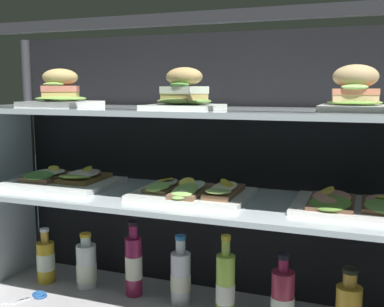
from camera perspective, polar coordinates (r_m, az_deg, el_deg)
The scene contains 18 objects.
case_frame at distance 1.49m, azimuth 1.73°, elevation -0.96°, with size 1.55×0.45×0.92m.
riser_lower_tier at distance 1.44m, azimuth 0.00°, elevation -12.94°, with size 1.48×0.38×0.36m.
shelf_lower_glass at distance 1.39m, azimuth 0.00°, elevation -5.71°, with size 1.50×0.39×0.02m, color silver.
riser_upper_tier at distance 1.36m, azimuth 0.00°, elevation -0.32°, with size 1.48×0.38×0.25m.
shelf_upper_glass at distance 1.35m, azimuth 0.00°, elevation 5.22°, with size 1.50×0.39×0.02m, color silver.
plated_roll_sandwich_mid_right at distance 1.54m, azimuth -15.83°, elevation 7.05°, with size 0.20×0.20×0.12m.
plated_roll_sandwich_near_left_corner at distance 1.31m, azimuth -0.99°, elevation 7.31°, with size 0.20×0.20×0.12m.
plated_roll_sandwich_mid_left at distance 1.26m, azimuth 19.37°, elevation 7.03°, with size 0.17×0.17×0.12m.
open_sandwich_tray_near_left_corner at distance 1.61m, azimuth -15.36°, elevation -3.07°, with size 0.34×0.25×0.06m.
open_sandwich_tray_far_left at distance 1.38m, azimuth 0.14°, elevation -4.66°, with size 0.34×0.26×0.06m.
open_sandwich_tray_left_of_center at distance 1.31m, azimuth 19.61°, elevation -5.90°, with size 0.34×0.26×0.06m.
juice_bottle_front_left_end at distance 1.80m, azimuth -17.52°, elevation -12.43°, with size 0.06×0.06×0.20m.
juice_bottle_back_right at distance 1.72m, azimuth -12.84°, elevation -13.36°, with size 0.07×0.07×0.19m.
juice_bottle_back_left at distance 1.62m, azimuth -7.17°, elevation -13.38°, with size 0.06×0.06×0.26m.
juice_bottle_near_post at distance 1.56m, azimuth -1.40°, elevation -14.92°, with size 0.07×0.07×0.23m.
juice_bottle_front_fourth at distance 1.48m, azimuth 4.13°, elevation -15.88°, with size 0.06×0.06×0.26m.
juice_bottle_front_middle at distance 1.45m, azimuth 11.07°, elevation -17.18°, with size 0.07×0.07×0.22m.
kitchen_scissors at distance 1.71m, azimuth -18.92°, elevation -16.30°, with size 0.14×0.17×0.01m.
Camera 1 is at (0.48, -1.26, 0.74)m, focal length 43.40 mm.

